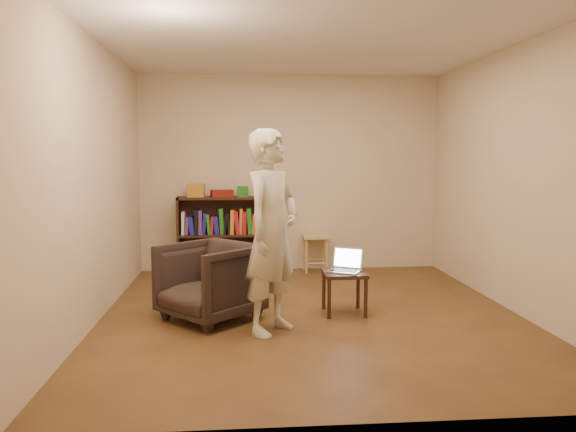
{
  "coord_description": "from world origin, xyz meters",
  "views": [
    {
      "loc": [
        -0.67,
        -5.27,
        1.52
      ],
      "look_at": [
        -0.2,
        0.35,
        0.93
      ],
      "focal_mm": 35.0,
      "sensor_mm": 36.0,
      "label": 1
    }
  ],
  "objects": [
    {
      "name": "floor",
      "position": [
        0.0,
        0.0,
        0.0
      ],
      "size": [
        4.5,
        4.5,
        0.0
      ],
      "primitive_type": "plane",
      "color": "#482D17",
      "rests_on": "ground"
    },
    {
      "name": "ceiling",
      "position": [
        0.0,
        0.0,
        2.6
      ],
      "size": [
        4.5,
        4.5,
        0.0
      ],
      "primitive_type": "plane",
      "color": "silver",
      "rests_on": "wall_back"
    },
    {
      "name": "wall_back",
      "position": [
        0.0,
        2.25,
        1.3
      ],
      "size": [
        4.0,
        0.0,
        4.0
      ],
      "primitive_type": "plane",
      "rotation": [
        1.57,
        0.0,
        0.0
      ],
      "color": "beige",
      "rests_on": "floor"
    },
    {
      "name": "wall_left",
      "position": [
        -2.0,
        0.0,
        1.3
      ],
      "size": [
        0.0,
        4.5,
        4.5
      ],
      "primitive_type": "plane",
      "rotation": [
        1.57,
        0.0,
        1.57
      ],
      "color": "beige",
      "rests_on": "floor"
    },
    {
      "name": "wall_right",
      "position": [
        2.0,
        0.0,
        1.3
      ],
      "size": [
        0.0,
        4.5,
        4.5
      ],
      "primitive_type": "plane",
      "rotation": [
        1.57,
        0.0,
        -1.57
      ],
      "color": "beige",
      "rests_on": "floor"
    },
    {
      "name": "bookshelf",
      "position": [
        -0.89,
        2.09,
        0.44
      ],
      "size": [
        1.2,
        0.3,
        1.0
      ],
      "color": "black",
      "rests_on": "floor"
    },
    {
      "name": "box_yellow",
      "position": [
        -1.25,
        2.09,
        1.09
      ],
      "size": [
        0.22,
        0.17,
        0.17
      ],
      "primitive_type": "cube",
      "rotation": [
        0.0,
        0.0,
        -0.07
      ],
      "color": "orange",
      "rests_on": "bookshelf"
    },
    {
      "name": "red_cloth",
      "position": [
        -0.91,
        2.07,
        1.05
      ],
      "size": [
        0.31,
        0.25,
        0.09
      ],
      "primitive_type": "cube",
      "rotation": [
        0.0,
        0.0,
        0.2
      ],
      "color": "maroon",
      "rests_on": "bookshelf"
    },
    {
      "name": "box_green",
      "position": [
        -0.64,
        2.06,
        1.07
      ],
      "size": [
        0.15,
        0.15,
        0.14
      ],
      "primitive_type": "cube",
      "rotation": [
        0.0,
        0.0,
        -0.06
      ],
      "color": "#24671B",
      "rests_on": "bookshelf"
    },
    {
      "name": "box_white",
      "position": [
        -0.43,
        2.08,
        1.04
      ],
      "size": [
        0.1,
        0.1,
        0.07
      ],
      "primitive_type": "cube",
      "rotation": [
        0.0,
        0.0,
        0.04
      ],
      "color": "beige",
      "rests_on": "bookshelf"
    },
    {
      "name": "stool",
      "position": [
        0.31,
        2.03,
        0.39
      ],
      "size": [
        0.34,
        0.34,
        0.49
      ],
      "color": "#A97E52",
      "rests_on": "floor"
    },
    {
      "name": "armchair",
      "position": [
        -0.97,
        -0.07,
        0.36
      ],
      "size": [
        1.11,
        1.11,
        0.73
      ],
      "primitive_type": "imported",
      "rotation": [
        0.0,
        0.0,
        -0.82
      ],
      "color": "#2F241F",
      "rests_on": "floor"
    },
    {
      "name": "side_table",
      "position": [
        0.32,
        0.01,
        0.34
      ],
      "size": [
        0.4,
        0.4,
        0.41
      ],
      "color": "black",
      "rests_on": "floor"
    },
    {
      "name": "laptop",
      "position": [
        0.34,
        0.04,
        0.47
      ],
      "size": [
        0.39,
        0.38,
        0.22
      ],
      "rotation": [
        0.0,
        0.0,
        -0.49
      ],
      "color": "silver",
      "rests_on": "side_table"
    },
    {
      "name": "person",
      "position": [
        -0.41,
        -0.5,
        0.88
      ],
      "size": [
        0.72,
        0.77,
        1.76
      ],
      "primitive_type": "imported",
      "rotation": [
        0.0,
        0.0,
        0.93
      ],
      "color": "beige",
      "rests_on": "floor"
    }
  ]
}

